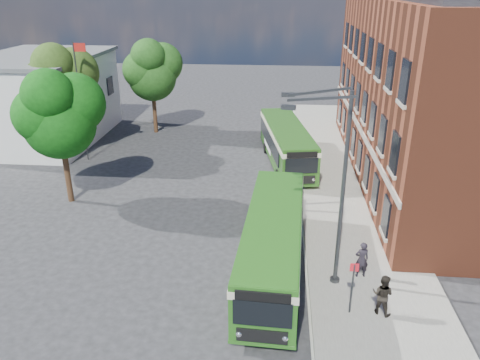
{
  "coord_description": "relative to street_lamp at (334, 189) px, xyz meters",
  "views": [
    {
      "loc": [
        2.4,
        -20.4,
        12.86
      ],
      "look_at": [
        0.22,
        4.73,
        2.2
      ],
      "focal_mm": 35.0,
      "sensor_mm": 36.0,
      "label": 1
    }
  ],
  "objects": [
    {
      "name": "kerb_line",
      "position": [
        -0.89,
        10.0,
        -4.79
      ],
      "size": [
        0.12,
        48.0,
        0.01
      ],
      "primitive_type": "cube",
      "color": "beige",
      "rests_on": "ground"
    },
    {
      "name": "ground",
      "position": [
        -4.84,
        2.0,
        -4.79
      ],
      "size": [
        120.0,
        120.0,
        0.0
      ],
      "primitive_type": "plane",
      "color": "#252527",
      "rests_on": "ground"
    },
    {
      "name": "pedestrian_b",
      "position": [
        2.04,
        -2.12,
        -3.73
      ],
      "size": [
        1.1,
        1.02,
        1.81
      ],
      "primitive_type": "imported",
      "rotation": [
        0.0,
        0.0,
        2.64
      ],
      "color": "black",
      "rests_on": "pavement"
    },
    {
      "name": "tree_right",
      "position": [
        -13.8,
        22.68,
        1.01
      ],
      "size": [
        5.06,
        4.81,
        8.54
      ],
      "color": "#3A2515",
      "rests_on": "ground"
    },
    {
      "name": "pedestrian_a",
      "position": [
        1.59,
        0.5,
        -3.74
      ],
      "size": [
        0.72,
        0.54,
        1.8
      ],
      "primitive_type": "imported",
      "rotation": [
        0.0,
        0.0,
        3.31
      ],
      "color": "black",
      "rests_on": "pavement"
    },
    {
      "name": "pavement",
      "position": [
        2.16,
        10.0,
        -4.72
      ],
      "size": [
        6.0,
        48.0,
        0.15
      ],
      "primitive_type": "cube",
      "color": "gray",
      "rests_on": "ground"
    },
    {
      "name": "tree_mid",
      "position": [
        -19.21,
        16.23,
        1.23
      ],
      "size": [
        5.25,
        5.0,
        8.87
      ],
      "color": "#3A2515",
      "rests_on": "ground"
    },
    {
      "name": "bus_rear",
      "position": [
        -1.84,
        15.4,
        -2.96
      ],
      "size": [
        4.4,
        11.24,
        3.02
      ],
      "color": "#285B19",
      "rests_on": "ground"
    },
    {
      "name": "tree_left",
      "position": [
        -15.46,
        7.54,
        0.98
      ],
      "size": [
        5.04,
        4.79,
        8.51
      ],
      "color": "#3A2515",
      "rests_on": "ground"
    },
    {
      "name": "bus_front",
      "position": [
        -2.52,
        0.68,
        -2.96
      ],
      "size": [
        3.13,
        11.38,
        3.02
      ],
      "color": "#266019",
      "rests_on": "ground"
    },
    {
      "name": "flagpole",
      "position": [
        -17.29,
        15.0,
        0.15
      ],
      "size": [
        0.95,
        0.1,
        9.0
      ],
      "color": "#333638",
      "rests_on": "ground"
    },
    {
      "name": "white_building",
      "position": [
        -22.84,
        20.0,
        -1.13
      ],
      "size": [
        9.4,
        13.4,
        7.3
      ],
      "color": "silver",
      "rests_on": "ground"
    },
    {
      "name": "brick_office",
      "position": [
        9.16,
        14.0,
        2.18
      ],
      "size": [
        12.1,
        26.0,
        14.2
      ],
      "color": "brown",
      "rests_on": "ground"
    },
    {
      "name": "street_lamp",
      "position": [
        0.0,
        0.0,
        0.0
      ],
      "size": [
        2.96,
        2.38,
        9.0
      ],
      "color": "#333638",
      "rests_on": "ground"
    },
    {
      "name": "bus_stop_sign",
      "position": [
        0.76,
        -2.2,
        -3.28
      ],
      "size": [
        0.35,
        0.08,
        2.52
      ],
      "color": "#333638",
      "rests_on": "ground"
    }
  ]
}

